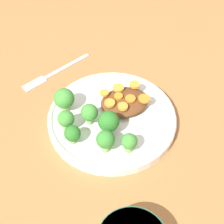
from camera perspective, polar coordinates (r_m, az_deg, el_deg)
The scene contains 19 objects.
ground_plane at distance 0.85m, azimuth 0.00°, elevation -1.58°, with size 4.00×4.00×0.00m, color #9E6638.
plate at distance 0.84m, azimuth 0.00°, elevation -0.99°, with size 0.29×0.29×0.03m.
stew_mound at distance 0.85m, azimuth 1.90°, elevation 1.54°, with size 0.11×0.09×0.03m, color #5B3319.
broccoli_floret_0 at distance 0.78m, azimuth -0.52°, elevation -1.48°, with size 0.05×0.05×0.06m.
broccoli_floret_1 at distance 0.80m, azimuth -3.55°, elevation 0.05°, with size 0.04×0.04×0.05m.
broccoli_floret_2 at distance 0.80m, azimuth -7.10°, elevation -0.94°, with size 0.04×0.04×0.05m.
broccoli_floret_3 at distance 0.77m, azimuth -6.05°, elevation -3.34°, with size 0.03×0.03×0.05m.
broccoli_floret_4 at distance 0.75m, azimuth -1.01°, elevation -4.32°, with size 0.04×0.04×0.05m.
broccoli_floret_5 at distance 0.83m, azimuth -7.30°, elevation 1.98°, with size 0.05×0.05×0.06m.
broccoli_floret_6 at distance 0.76m, azimuth 2.40°, elevation -4.67°, with size 0.03×0.03×0.05m.
carrot_slice_0 at distance 0.83m, azimuth 2.83°, elevation 2.03°, with size 0.02×0.02×0.00m, color orange.
carrot_slice_1 at distance 0.82m, azimuth -0.34°, elevation 1.36°, with size 0.02×0.02×0.01m, color orange.
carrot_slice_2 at distance 0.84m, azimuth 4.81°, elevation 2.26°, with size 0.03×0.03×0.00m, color orange.
carrot_slice_3 at distance 0.84m, azimuth 1.00°, elevation 2.40°, with size 0.02×0.02×0.01m, color orange.
carrot_slice_4 at distance 0.84m, azimuth -1.28°, elevation 2.91°, with size 0.02×0.02×0.01m, color orange.
carrot_slice_5 at distance 0.86m, azimuth 3.50°, elevation 4.19°, with size 0.02×0.02×0.01m, color orange.
carrot_slice_6 at distance 0.86m, azimuth 0.96°, elevation 3.70°, with size 0.03×0.03×0.01m, color orange.
carrot_slice_7 at distance 0.81m, azimuth 1.66°, elevation 0.83°, with size 0.02×0.02×0.01m, color orange.
fork at distance 0.97m, azimuth -9.31°, elevation 5.66°, with size 0.20×0.09×0.01m.
Camera 1 is at (0.20, 0.51, 0.65)m, focal length 60.00 mm.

